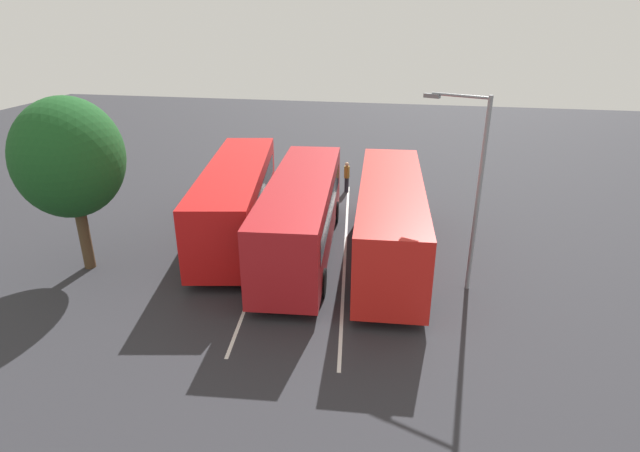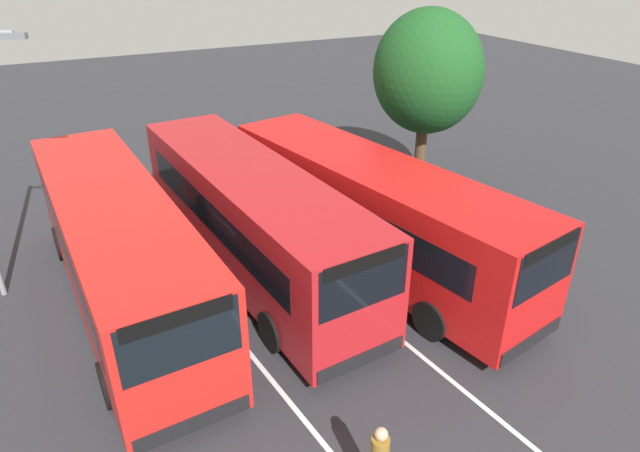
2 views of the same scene
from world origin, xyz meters
TOP-DOWN VIEW (x-y plane):
  - ground_plane at (0.00, 0.00)m, footprint 78.79×78.79m
  - bus_far_left at (-0.62, -3.65)m, footprint 11.35×3.27m
  - bus_center_left at (-0.74, 0.08)m, footprint 11.38×3.50m
  - bus_center_right at (0.58, 3.43)m, footprint 11.47×4.56m
  - pedestrian at (7.57, -0.72)m, footprint 0.45×0.45m
  - street_lamp at (-2.62, -6.54)m, footprint 1.03×2.24m
  - depot_tree at (-3.77, 8.33)m, footprint 4.36×3.92m
  - lane_stripe_outer_left at (0.00, -1.72)m, footprint 17.02×2.12m
  - lane_stripe_inner_left at (0.00, 1.72)m, footprint 17.02×2.12m

SIDE VIEW (x-z plane):
  - ground_plane at x=0.00m, z-range 0.00..0.00m
  - lane_stripe_outer_left at x=0.00m, z-range 0.00..0.01m
  - lane_stripe_inner_left at x=0.00m, z-range 0.00..0.01m
  - pedestrian at x=7.57m, z-range 0.17..1.95m
  - bus_far_left at x=-0.62m, z-range 0.17..3.48m
  - bus_center_left at x=-0.74m, z-range 0.17..3.48m
  - bus_center_right at x=0.58m, z-range 0.17..3.48m
  - street_lamp at x=-2.62m, z-range 0.56..7.74m
  - depot_tree at x=-3.77m, z-range 1.14..8.05m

